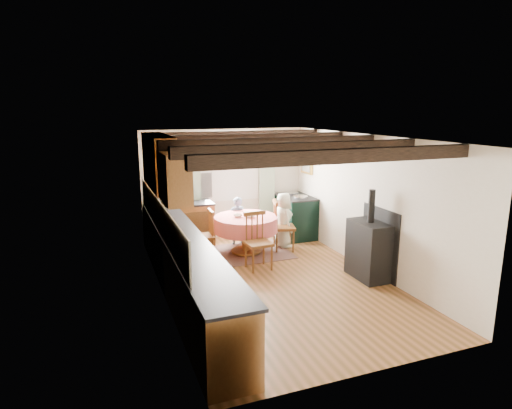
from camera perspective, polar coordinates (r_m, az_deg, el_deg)
name	(u,v)px	position (r m, az deg, el deg)	size (l,w,h in m)	color
floor	(273,281)	(7.39, 2.22, -10.03)	(3.60, 5.50, 0.00)	#925B35
ceiling	(274,137)	(6.83, 2.39, 8.88)	(3.60, 5.50, 0.00)	white
wall_back	(225,184)	(9.55, -4.12, 2.71)	(3.60, 0.00, 2.40)	silver
wall_front	(376,270)	(4.71, 15.53, -8.35)	(3.60, 0.00, 2.40)	silver
wall_left	(161,222)	(6.54, -12.40, -2.24)	(0.00, 5.50, 2.40)	silver
wall_right	(367,203)	(7.87, 14.47, 0.17)	(0.00, 5.50, 2.40)	silver
beam_a	(342,156)	(5.06, 11.29, 6.28)	(3.60, 0.16, 0.16)	#332319
beam_b	(303,148)	(5.93, 6.18, 7.36)	(3.60, 0.16, 0.16)	#332319
beam_c	(274,143)	(6.83, 2.38, 8.13)	(3.60, 0.16, 0.16)	#332319
beam_d	(252,138)	(7.76, -0.53, 8.69)	(3.60, 0.16, 0.16)	#332319
beam_e	(235,135)	(8.70, -2.81, 9.12)	(3.60, 0.16, 0.16)	#332319
splash_left	(159,217)	(6.83, -12.60, -1.61)	(0.02, 4.50, 0.55)	beige
splash_back	(180,187)	(9.30, -10.00, 2.28)	(1.40, 0.02, 0.55)	beige
base_cabinet_left	(183,268)	(6.82, -9.58, -8.21)	(0.60, 5.30, 0.88)	#97602E
base_cabinet_back	(181,225)	(9.19, -9.80, -2.70)	(1.30, 0.60, 0.88)	#97602E
worktop_left	(183,239)	(6.67, -9.55, -4.50)	(0.64, 5.30, 0.04)	black
worktop_back	(181,204)	(9.06, -9.89, 0.07)	(1.30, 0.64, 0.04)	black
wall_cabinet_glass	(158,161)	(7.60, -12.74, 5.56)	(0.34, 1.80, 0.90)	#97602E
wall_cabinet_solid	(174,177)	(6.13, -10.72, 3.53)	(0.34, 0.90, 0.70)	#97602E
window_frame	(229,166)	(9.50, -3.55, 5.11)	(1.34, 0.03, 1.54)	white
window_pane	(229,166)	(9.51, -3.56, 5.11)	(1.20, 0.01, 1.40)	white
curtain_left	(192,192)	(9.29, -8.37, 1.70)	(0.35, 0.10, 2.10)	#939C8C
curtain_right	(267,187)	(9.78, 1.40, 2.38)	(0.35, 0.10, 2.10)	#939C8C
curtain_rod	(230,138)	(9.36, -3.45, 8.69)	(0.03, 0.03, 2.00)	black
wall_picture	(307,160)	(9.72, 6.71, 5.81)	(0.04, 0.50, 0.60)	gold
wall_plate	(270,160)	(9.79, 1.81, 5.95)	(0.30, 0.30, 0.02)	silver
rug	(246,253)	(8.72, -1.32, -6.36)	(1.70, 1.32, 0.01)	brown
dining_table	(246,235)	(8.60, -1.33, -4.03)	(1.25, 1.25, 0.75)	#D15D49
chair_near	(259,241)	(7.74, 0.35, -4.86)	(0.44, 0.46, 1.03)	brown
chair_left	(203,235)	(8.33, -7.04, -3.97)	(0.41, 0.43, 0.95)	brown
chair_right	(284,225)	(8.78, 3.69, -2.75)	(0.44, 0.46, 1.03)	brown
aga_range	(295,216)	(9.73, 5.20, -1.51)	(0.66, 1.02, 0.94)	black
cast_iron_stove	(370,235)	(7.52, 14.75, -3.85)	(0.46, 0.77, 1.53)	black
child_far	(237,221)	(9.13, -2.51, -2.15)	(0.37, 0.25, 1.03)	#4B5E77
child_right	(283,220)	(8.96, 3.62, -2.06)	(0.56, 0.36, 1.14)	beige
bowl_a	(250,216)	(8.43, -0.74, -1.55)	(0.20, 0.20, 0.05)	silver
bowl_b	(238,216)	(8.46, -2.40, -1.48)	(0.18, 0.18, 0.05)	silver
cup	(246,214)	(8.49, -1.36, -1.30)	(0.10, 0.10, 0.09)	silver
canister_tall	(167,197)	(9.03, -11.64, 0.93)	(0.15, 0.15, 0.26)	#262628
canister_wide	(186,198)	(9.07, -9.23, 0.90)	(0.18, 0.18, 0.20)	#262628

